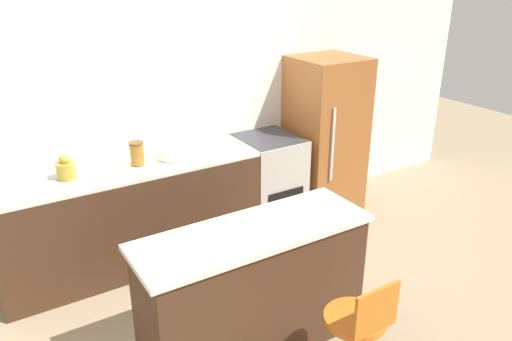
{
  "coord_description": "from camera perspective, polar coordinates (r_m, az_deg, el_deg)",
  "views": [
    {
      "loc": [
        -1.46,
        -3.57,
        2.54
      ],
      "look_at": [
        0.49,
        -0.4,
        0.99
      ],
      "focal_mm": 35.0,
      "sensor_mm": 36.0,
      "label": 1
    }
  ],
  "objects": [
    {
      "name": "ground_plane",
      "position": [
        4.62,
        -7.98,
        -10.95
      ],
      "size": [
        14.0,
        14.0,
        0.0
      ],
      "primitive_type": "plane",
      "color": "#998466"
    },
    {
      "name": "kitchen_island",
      "position": [
        3.52,
        -0.28,
        -13.4
      ],
      "size": [
        1.61,
        0.55,
        0.94
      ],
      "color": "#422819",
      "rests_on": "ground_plane"
    },
    {
      "name": "canister_jar",
      "position": [
        4.35,
        -13.46,
        1.94
      ],
      "size": [
        0.13,
        0.13,
        0.2
      ],
      "color": "#9E6623",
      "rests_on": "back_counter"
    },
    {
      "name": "back_counter",
      "position": [
        4.57,
        -13.98,
        -5.05
      ],
      "size": [
        2.27,
        0.64,
        0.95
      ],
      "color": "#422819",
      "rests_on": "ground_plane"
    },
    {
      "name": "kettle",
      "position": [
        4.23,
        -20.91,
        0.18
      ],
      "size": [
        0.16,
        0.16,
        0.21
      ],
      "color": "#B29333",
      "rests_on": "back_counter"
    },
    {
      "name": "mixing_bowl",
      "position": [
        4.48,
        -9.37,
        2.12
      ],
      "size": [
        0.3,
        0.3,
        0.09
      ],
      "color": "white",
      "rests_on": "back_counter"
    },
    {
      "name": "refrigerator",
      "position": [
        5.36,
        7.88,
        3.9
      ],
      "size": [
        0.69,
        0.69,
        1.67
      ],
      "color": "#995628",
      "rests_on": "ground_plane"
    },
    {
      "name": "wall_back",
      "position": [
        4.67,
        -12.34,
        6.73
      ],
      "size": [
        8.0,
        0.06,
        2.6
      ],
      "color": "white",
      "rests_on": "ground_plane"
    },
    {
      "name": "stool_chair",
      "position": [
        3.32,
        11.43,
        -18.14
      ],
      "size": [
        0.39,
        0.39,
        0.84
      ],
      "color": "#B7B7BC",
      "rests_on": "ground_plane"
    },
    {
      "name": "oven_range",
      "position": [
        5.11,
        1.41,
        -1.22
      ],
      "size": [
        0.58,
        0.65,
        0.95
      ],
      "color": "#B7B2A8",
      "rests_on": "ground_plane"
    }
  ]
}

